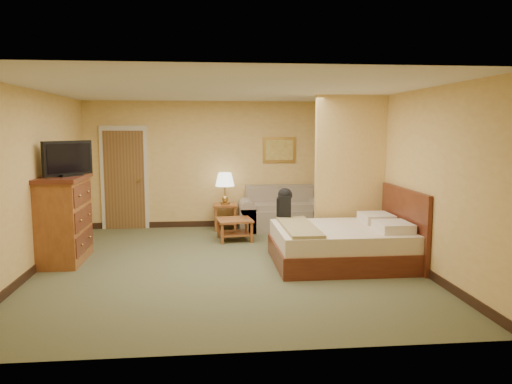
{
  "coord_description": "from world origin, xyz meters",
  "views": [
    {
      "loc": [
        -0.31,
        -7.34,
        2.04
      ],
      "look_at": [
        0.5,
        0.6,
        1.02
      ],
      "focal_mm": 35.0,
      "sensor_mm": 36.0,
      "label": 1
    }
  ],
  "objects": [
    {
      "name": "floor",
      "position": [
        0.0,
        0.0,
        0.0
      ],
      "size": [
        6.0,
        6.0,
        0.0
      ],
      "primitive_type": "plane",
      "color": "brown",
      "rests_on": "ground"
    },
    {
      "name": "ceiling",
      "position": [
        0.0,
        0.0,
        2.6
      ],
      "size": [
        6.0,
        6.0,
        0.0
      ],
      "primitive_type": "plane",
      "rotation": [
        3.14,
        0.0,
        0.0
      ],
      "color": "white",
      "rests_on": "back_wall"
    },
    {
      "name": "back_wall",
      "position": [
        0.0,
        3.0,
        1.3
      ],
      "size": [
        5.5,
        0.02,
        2.6
      ],
      "primitive_type": "cube",
      "color": "#DDB25E",
      "rests_on": "floor"
    },
    {
      "name": "left_wall",
      "position": [
        -2.75,
        0.0,
        1.3
      ],
      "size": [
        0.02,
        6.0,
        2.6
      ],
      "primitive_type": "cube",
      "color": "#DDB25E",
      "rests_on": "floor"
    },
    {
      "name": "right_wall",
      "position": [
        2.75,
        0.0,
        1.3
      ],
      "size": [
        0.02,
        6.0,
        2.6
      ],
      "primitive_type": "cube",
      "color": "#DDB25E",
      "rests_on": "floor"
    },
    {
      "name": "partition",
      "position": [
        2.15,
        0.93,
        1.3
      ],
      "size": [
        1.2,
        0.15,
        2.6
      ],
      "primitive_type": "cube",
      "color": "#DDB25E",
      "rests_on": "floor"
    },
    {
      "name": "door",
      "position": [
        -1.95,
        2.96,
        1.03
      ],
      "size": [
        0.94,
        0.16,
        2.1
      ],
      "color": "beige",
      "rests_on": "floor"
    },
    {
      "name": "baseboard",
      "position": [
        0.0,
        2.99,
        0.06
      ],
      "size": [
        5.5,
        0.02,
        0.12
      ],
      "primitive_type": "cube",
      "color": "black",
      "rests_on": "floor"
    },
    {
      "name": "loveseat",
      "position": [
        1.23,
        2.57,
        0.29
      ],
      "size": [
        1.74,
        0.81,
        0.88
      ],
      "color": "gray",
      "rests_on": "floor"
    },
    {
      "name": "side_table",
      "position": [
        0.08,
        2.65,
        0.35
      ],
      "size": [
        0.48,
        0.48,
        0.52
      ],
      "color": "brown",
      "rests_on": "floor"
    },
    {
      "name": "table_lamp",
      "position": [
        0.08,
        2.65,
        1.01
      ],
      "size": [
        0.39,
        0.39,
        0.64
      ],
      "color": "#A8803D",
      "rests_on": "side_table"
    },
    {
      "name": "coffee_table",
      "position": [
        0.21,
        1.64,
        0.29
      ],
      "size": [
        0.68,
        0.68,
        0.4
      ],
      "rotation": [
        0.0,
        0.0,
        0.1
      ],
      "color": "brown",
      "rests_on": "floor"
    },
    {
      "name": "wall_picture",
      "position": [
        1.23,
        2.97,
        1.6
      ],
      "size": [
        0.69,
        0.04,
        0.53
      ],
      "color": "#B78E3F",
      "rests_on": "back_wall"
    },
    {
      "name": "dresser",
      "position": [
        -2.47,
        0.44,
        0.67
      ],
      "size": [
        0.65,
        1.24,
        1.33
      ],
      "color": "brown",
      "rests_on": "floor"
    },
    {
      "name": "tv",
      "position": [
        -2.37,
        0.44,
        1.58
      ],
      "size": [
        0.57,
        0.74,
        0.53
      ],
      "rotation": [
        0.0,
        0.0,
        -0.64
      ],
      "color": "black",
      "rests_on": "dresser"
    },
    {
      "name": "bed",
      "position": [
        1.82,
        -0.1,
        0.31
      ],
      "size": [
        2.07,
        1.76,
        1.14
      ],
      "color": "#4E1E12",
      "rests_on": "floor"
    },
    {
      "name": "backpack",
      "position": [
        0.99,
        0.7,
        0.83
      ],
      "size": [
        0.24,
        0.33,
        0.52
      ],
      "rotation": [
        0.0,
        0.0,
        -0.17
      ],
      "color": "black",
      "rests_on": "bed"
    }
  ]
}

